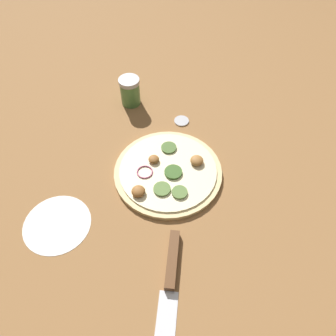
{
  "coord_description": "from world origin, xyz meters",
  "views": [
    {
      "loc": [
        -0.07,
        -0.47,
        0.64
      ],
      "look_at": [
        0.0,
        0.0,
        0.02
      ],
      "focal_mm": 35.0,
      "sensor_mm": 36.0,
      "label": 1
    }
  ],
  "objects_px": {
    "pizza": "(168,172)",
    "loose_cap": "(182,120)",
    "knife": "(170,283)",
    "spice_jar": "(130,91)"
  },
  "relations": [
    {
      "from": "pizza",
      "to": "loose_cap",
      "type": "xyz_separation_m",
      "value": [
        0.06,
        0.17,
        -0.0
      ]
    },
    {
      "from": "pizza",
      "to": "spice_jar",
      "type": "xyz_separation_m",
      "value": [
        -0.07,
        0.27,
        0.03
      ]
    },
    {
      "from": "pizza",
      "to": "knife",
      "type": "distance_m",
      "value": 0.27
    },
    {
      "from": "knife",
      "to": "spice_jar",
      "type": "relative_size",
      "value": 3.83
    },
    {
      "from": "knife",
      "to": "loose_cap",
      "type": "relative_size",
      "value": 7.69
    },
    {
      "from": "knife",
      "to": "spice_jar",
      "type": "distance_m",
      "value": 0.54
    },
    {
      "from": "pizza",
      "to": "loose_cap",
      "type": "distance_m",
      "value": 0.19
    },
    {
      "from": "knife",
      "to": "loose_cap",
      "type": "xyz_separation_m",
      "value": [
        0.1,
        0.44,
        -0.0
      ]
    },
    {
      "from": "pizza",
      "to": "loose_cap",
      "type": "relative_size",
      "value": 6.42
    },
    {
      "from": "knife",
      "to": "spice_jar",
      "type": "xyz_separation_m",
      "value": [
        -0.03,
        0.54,
        0.03
      ]
    }
  ]
}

